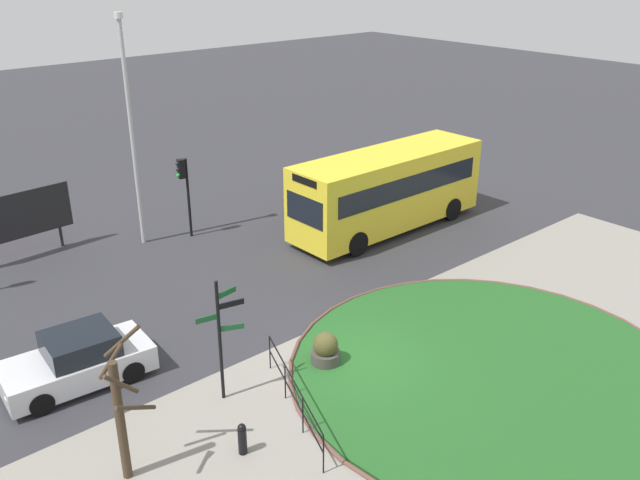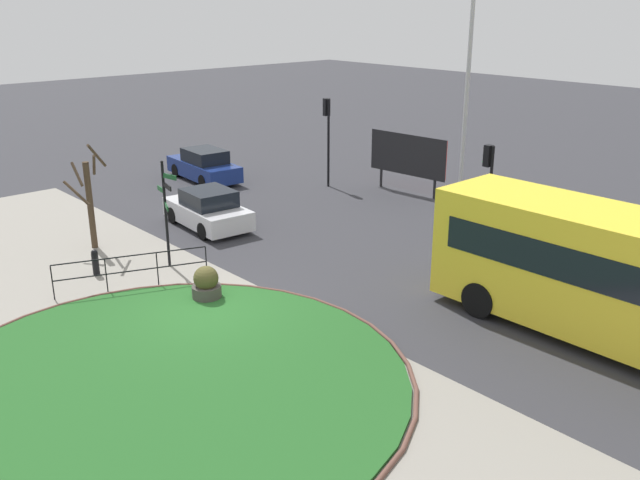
% 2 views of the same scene
% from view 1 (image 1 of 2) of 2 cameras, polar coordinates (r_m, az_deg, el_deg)
% --- Properties ---
extents(ground, '(120.00, 120.00, 0.00)m').
position_cam_1_polar(ground, '(20.15, 2.97, -10.24)').
color(ground, '#333338').
extents(sidewalk_paving, '(32.00, 8.19, 0.02)m').
position_cam_1_polar(sidewalk_paving, '(19.07, 7.01, -12.56)').
color(sidewalk_paving, gray).
rests_on(sidewalk_paving, ground).
extents(grass_island, '(11.21, 11.21, 0.10)m').
position_cam_1_polar(grass_island, '(20.31, 14.04, -10.55)').
color(grass_island, '#235B23').
rests_on(grass_island, ground).
extents(grass_kerb_ring, '(11.52, 11.52, 0.11)m').
position_cam_1_polar(grass_kerb_ring, '(20.31, 14.04, -10.53)').
color(grass_kerb_ring, brown).
rests_on(grass_kerb_ring, ground).
extents(signpost_directional, '(1.31, 0.40, 3.53)m').
position_cam_1_polar(signpost_directional, '(17.83, -8.26, -7.61)').
color(signpost_directional, black).
rests_on(signpost_directional, ground).
extents(bollard_foreground, '(0.21, 0.21, 0.86)m').
position_cam_1_polar(bollard_foreground, '(16.87, -6.53, -16.20)').
color(bollard_foreground, black).
rests_on(bollard_foreground, ground).
extents(railing_grass_edge, '(1.65, 4.23, 1.10)m').
position_cam_1_polar(railing_grass_edge, '(17.75, -2.23, -12.64)').
color(railing_grass_edge, black).
rests_on(railing_grass_edge, ground).
extents(bus_yellow, '(9.13, 2.71, 3.34)m').
position_cam_1_polar(bus_yellow, '(28.81, 5.69, 4.29)').
color(bus_yellow, yellow).
rests_on(bus_yellow, ground).
extents(car_near_lane, '(4.10, 2.16, 1.50)m').
position_cam_1_polar(car_near_lane, '(20.11, -19.62, -9.50)').
color(car_near_lane, silver).
rests_on(car_near_lane, ground).
extents(traffic_light_near, '(0.49, 0.29, 3.36)m').
position_cam_1_polar(traffic_light_near, '(28.11, -11.35, 4.92)').
color(traffic_light_near, black).
rests_on(traffic_light_near, ground).
extents(lamppost_tall, '(0.32, 0.32, 9.01)m').
position_cam_1_polar(lamppost_tall, '(27.35, -15.55, 9.09)').
color(lamppost_tall, '#B7B7BC').
rests_on(lamppost_tall, ground).
extents(billboard_left, '(4.07, 0.46, 2.65)m').
position_cam_1_polar(billboard_left, '(28.36, -23.91, 1.83)').
color(billboard_left, black).
rests_on(billboard_left, ground).
extents(planter_near_signpost, '(0.85, 0.85, 1.04)m').
position_cam_1_polar(planter_near_signpost, '(19.79, 0.46, -9.27)').
color(planter_near_signpost, '#47423D').
rests_on(planter_near_signpost, ground).
extents(street_tree_bare, '(1.09, 1.43, 3.81)m').
position_cam_1_polar(street_tree_bare, '(15.92, -16.33, -13.60)').
color(street_tree_bare, '#423323').
rests_on(street_tree_bare, ground).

